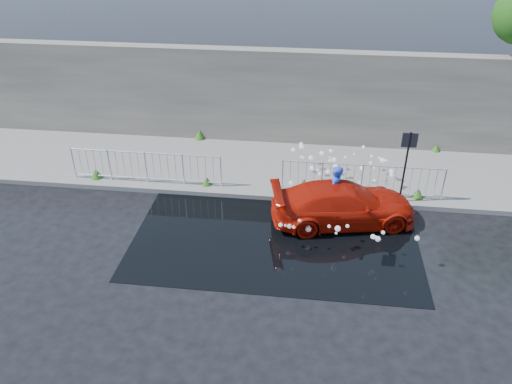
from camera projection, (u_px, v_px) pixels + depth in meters
The scene contains 12 objects.
ground at pixel (254, 256), 13.49m from camera, with size 90.00×90.00×0.00m, color black.
pavement at pixel (271, 167), 17.71m from camera, with size 30.00×4.00×0.15m, color slate.
curb at pixel (266, 196), 16.00m from camera, with size 30.00×0.25×0.16m, color slate.
retaining_wall at pixel (278, 97), 18.64m from camera, with size 30.00×0.60×3.50m, color #565249.
puddle at pixel (276, 236), 14.29m from camera, with size 8.00×5.00×0.01m, color black.
sign_post at pixel (407, 156), 14.80m from camera, with size 0.45×0.06×2.50m.
railing_left at pixel (146, 166), 16.38m from camera, with size 5.05×0.05×1.10m.
railing_right at pixel (362, 179), 15.65m from camera, with size 5.05×0.05×1.10m.
weeds at pixel (262, 167), 17.16m from camera, with size 12.17×3.93×0.42m.
water_spray at pixel (337, 180), 15.59m from camera, with size 3.63×5.45×0.95m.
red_car at pixel (344, 204), 14.61m from camera, with size 1.72×4.22×1.22m, color #AF1507.
person at pixel (334, 192), 14.77m from camera, with size 0.61×0.40×1.67m, color #233EB2.
Camera 1 is at (1.35, -10.58, 8.44)m, focal length 35.00 mm.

